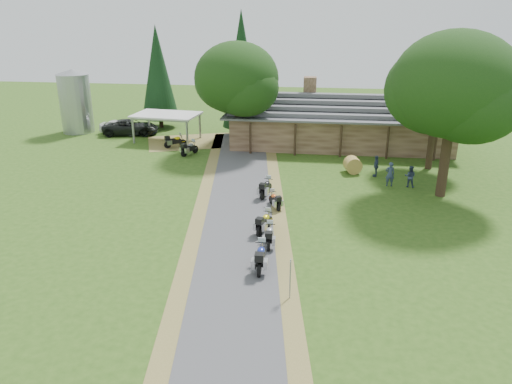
# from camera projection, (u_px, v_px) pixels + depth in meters

# --- Properties ---
(ground) EXTENTS (120.00, 120.00, 0.00)m
(ground) POSITION_uv_depth(u_px,v_px,m) (235.00, 255.00, 26.68)
(ground) COLOR #2C4F16
(ground) RESTS_ON ground
(driveway) EXTENTS (51.95, 51.95, 0.00)m
(driveway) POSITION_uv_depth(u_px,v_px,m) (238.00, 224.00, 30.46)
(driveway) COLOR #434345
(driveway) RESTS_ON ground
(lodge) EXTENTS (21.40, 9.40, 4.90)m
(lodge) POSITION_uv_depth(u_px,v_px,m) (340.00, 119.00, 47.38)
(lodge) COLOR brown
(lodge) RESTS_ON ground
(silo) EXTENTS (3.34, 3.34, 6.52)m
(silo) POSITION_uv_depth(u_px,v_px,m) (75.00, 101.00, 51.78)
(silo) COLOR gray
(silo) RESTS_ON ground
(carport) EXTENTS (6.58, 4.77, 2.67)m
(carport) POSITION_uv_depth(u_px,v_px,m) (167.00, 127.00, 49.00)
(carport) COLOR silver
(carport) RESTS_ON ground
(car_white_sedan) EXTENTS (2.92, 5.83, 1.88)m
(car_white_sedan) POSITION_uv_depth(u_px,v_px,m) (121.00, 125.00, 51.76)
(car_white_sedan) COLOR white
(car_white_sedan) RESTS_ON ground
(car_dark_suv) EXTENTS (3.65, 6.49, 2.35)m
(car_dark_suv) POSITION_uv_depth(u_px,v_px,m) (130.00, 123.00, 51.41)
(car_dark_suv) COLOR black
(car_dark_suv) RESTS_ON ground
(motorcycle_row_a) EXTENTS (0.74, 2.10, 1.42)m
(motorcycle_row_a) POSITION_uv_depth(u_px,v_px,m) (261.00, 256.00, 25.03)
(motorcycle_row_a) COLOR navy
(motorcycle_row_a) RESTS_ON ground
(motorcycle_row_b) EXTENTS (0.70, 1.87, 1.26)m
(motorcycle_row_b) POSITION_uv_depth(u_px,v_px,m) (269.00, 235.00, 27.54)
(motorcycle_row_b) COLOR #ABACB2
(motorcycle_row_b) RESTS_ON ground
(motorcycle_row_c) EXTENTS (1.12, 2.00, 1.30)m
(motorcycle_row_c) POSITION_uv_depth(u_px,v_px,m) (265.00, 221.00, 29.20)
(motorcycle_row_c) COLOR yellow
(motorcycle_row_c) RESTS_ON ground
(motorcycle_row_d) EXTENTS (1.23, 1.74, 1.14)m
(motorcycle_row_d) POSITION_uv_depth(u_px,v_px,m) (275.00, 199.00, 32.77)
(motorcycle_row_d) COLOR #DD5C21
(motorcycle_row_d) RESTS_ON ground
(motorcycle_row_e) EXTENTS (1.01, 2.04, 1.34)m
(motorcycle_row_e) POSITION_uv_depth(u_px,v_px,m) (266.00, 187.00, 34.72)
(motorcycle_row_e) COLOR black
(motorcycle_row_e) RESTS_ON ground
(motorcycle_carport_a) EXTENTS (1.91, 1.69, 1.32)m
(motorcycle_carport_a) POSITION_uv_depth(u_px,v_px,m) (175.00, 140.00, 46.87)
(motorcycle_carport_a) COLOR yellow
(motorcycle_carport_a) RESTS_ON ground
(motorcycle_carport_b) EXTENTS (1.43, 2.03, 1.33)m
(motorcycle_carport_b) POSITION_uv_depth(u_px,v_px,m) (189.00, 148.00, 44.47)
(motorcycle_carport_b) COLOR slate
(motorcycle_carport_b) RESTS_ON ground
(person_a) EXTENTS (0.63, 0.46, 2.15)m
(person_a) POSITION_uv_depth(u_px,v_px,m) (390.00, 172.00, 36.56)
(person_a) COLOR #303D58
(person_a) RESTS_ON ground
(person_b) EXTENTS (0.62, 0.51, 1.89)m
(person_b) POSITION_uv_depth(u_px,v_px,m) (410.00, 175.00, 36.41)
(person_b) COLOR #303D58
(person_b) RESTS_ON ground
(person_c) EXTENTS (0.43, 0.58, 1.97)m
(person_c) POSITION_uv_depth(u_px,v_px,m) (376.00, 164.00, 38.69)
(person_c) COLOR #303D58
(person_c) RESTS_ON ground
(hay_bale) EXTENTS (1.50, 1.42, 1.29)m
(hay_bale) POSITION_uv_depth(u_px,v_px,m) (353.00, 165.00, 39.66)
(hay_bale) COLOR #A2863B
(hay_bale) RESTS_ON ground
(sign_post) EXTENTS (0.36, 0.06, 1.98)m
(sign_post) POSITION_uv_depth(u_px,v_px,m) (290.00, 279.00, 22.32)
(sign_post) COLOR gray
(sign_post) RESTS_ON ground
(oak_lodge_left) EXTENTS (7.45, 7.45, 10.62)m
(oak_lodge_left) POSITION_uv_depth(u_px,v_px,m) (237.00, 92.00, 44.34)
(oak_lodge_left) COLOR black
(oak_lodge_left) RESTS_ON ground
(oak_lodge_right) EXTENTS (5.68, 5.68, 10.10)m
(oak_lodge_right) POSITION_uv_depth(u_px,v_px,m) (436.00, 107.00, 39.14)
(oak_lodge_right) COLOR black
(oak_lodge_right) RESTS_ON ground
(oak_driveway) EXTENTS (8.27, 8.27, 12.43)m
(oak_driveway) POSITION_uv_depth(u_px,v_px,m) (452.00, 107.00, 32.88)
(oak_driveway) COLOR black
(oak_driveway) RESTS_ON ground
(cedar_near) EXTENTS (3.92, 3.92, 12.34)m
(cedar_near) POSITION_uv_depth(u_px,v_px,m) (242.00, 75.00, 49.14)
(cedar_near) COLOR black
(cedar_near) RESTS_ON ground
(cedar_far) EXTENTS (3.98, 3.98, 10.81)m
(cedar_far) POSITION_uv_depth(u_px,v_px,m) (158.00, 77.00, 53.09)
(cedar_far) COLOR black
(cedar_far) RESTS_ON ground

